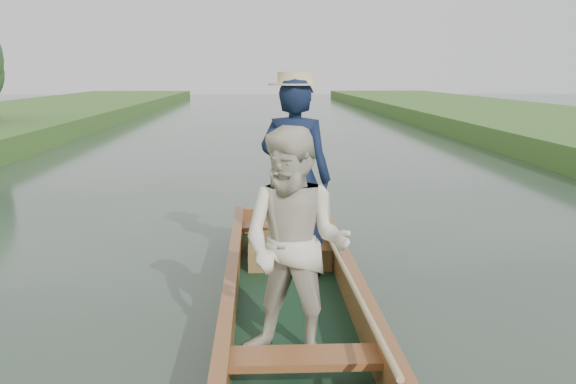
{
  "coord_description": "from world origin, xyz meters",
  "views": [
    {
      "loc": [
        -0.28,
        -5.34,
        2.05
      ],
      "look_at": [
        0.0,
        0.6,
        0.95
      ],
      "focal_mm": 40.0,
      "sensor_mm": 36.0,
      "label": 1
    }
  ],
  "objects": [
    {
      "name": "ground",
      "position": [
        0.0,
        0.0,
        0.0
      ],
      "size": [
        120.0,
        120.0,
        0.0
      ],
      "primitive_type": "plane",
      "color": "#283D30",
      "rests_on": "ground"
    },
    {
      "name": "punt",
      "position": [
        0.02,
        -0.06,
        0.65
      ],
      "size": [
        1.12,
        5.0,
        2.05
      ],
      "color": "#13331D",
      "rests_on": "ground"
    }
  ]
}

